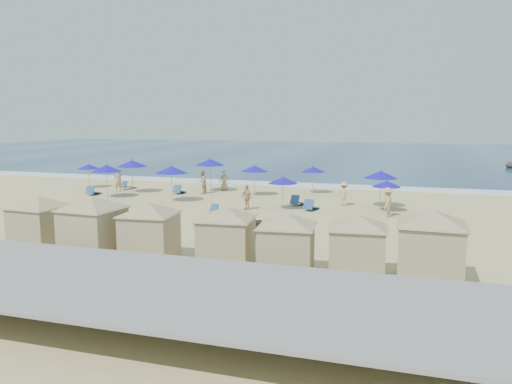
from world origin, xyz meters
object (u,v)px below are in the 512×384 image
trash_bin (254,229)px  beachgoer_2 (247,197)px  umbrella_0 (88,166)px  beachgoer_1 (202,182)px  cabana_3 (226,229)px  cabana_4 (287,237)px  beachgoer_3 (344,194)px  cabana_5 (357,239)px  umbrella_9 (386,184)px  umbrella_5 (254,169)px  beachgoer_0 (118,180)px  umbrella_8 (381,175)px  umbrella_2 (132,163)px  cabana_1 (93,220)px  umbrella_1 (106,168)px  umbrella_7 (313,169)px  cabana_6 (431,237)px  cabana_0 (39,216)px  umbrella_3 (210,162)px  beachgoer_5 (387,202)px  umbrella_6 (283,180)px  beachgoer_4 (224,180)px  cabana_2 (150,225)px

trash_bin → beachgoer_2: 7.55m
umbrella_0 → beachgoer_1: (10.48, -0.26, -0.87)m
cabana_3 → cabana_4: size_ratio=1.02×
cabana_3 → beachgoer_3: size_ratio=2.62×
cabana_5 → umbrella_9: size_ratio=2.04×
umbrella_5 → beachgoer_0: (-11.15, -1.12, -1.19)m
umbrella_0 → umbrella_8: (24.13, -2.44, 0.38)m
umbrella_0 → umbrella_2: umbrella_2 is taller
cabana_1 → umbrella_0: cabana_1 is taller
umbrella_1 → umbrella_5: bearing=22.4°
umbrella_1 → umbrella_8: umbrella_1 is taller
cabana_5 → umbrella_7: bearing=105.1°
umbrella_0 → trash_bin: bearing=-34.4°
cabana_6 → cabana_0: bearing=-178.6°
cabana_0 → beachgoer_1: (0.07, 17.82, -0.62)m
cabana_3 → umbrella_3: (-8.49, 18.94, 0.84)m
beachgoer_0 → beachgoer_5: size_ratio=1.00×
umbrella_6 → beachgoer_5: size_ratio=1.24×
cabana_3 → beachgoer_1: bearing=116.1°
cabana_3 → umbrella_5: size_ratio=1.78×
beachgoer_1 → beachgoer_2: (5.49, -5.52, -0.12)m
cabana_6 → umbrella_1: bearing=148.7°
umbrella_1 → umbrella_0: bearing=137.5°
cabana_0 → umbrella_2: 17.53m
umbrella_5 → umbrella_7: umbrella_5 is taller
cabana_4 → umbrella_8: (2.44, 15.91, 0.68)m
cabana_5 → umbrella_8: 15.46m
cabana_3 → beachgoer_2: bearing=104.6°
beachgoer_3 → umbrella_0: bearing=13.9°
cabana_0 → umbrella_1: cabana_0 is taller
cabana_3 → beachgoer_5: cabana_3 is taller
umbrella_5 → beachgoer_4: 4.09m
umbrella_5 → beachgoer_4: (-3.25, 2.14, -1.27)m
cabana_2 → beachgoer_2: size_ratio=2.62×
cabana_5 → umbrella_3: size_ratio=1.53×
beachgoer_2 → beachgoer_4: bearing=155.6°
trash_bin → umbrella_7: size_ratio=0.36×
umbrella_1 → umbrella_2: bearing=80.8°
cabana_3 → umbrella_0: size_ratio=2.04×
beachgoer_1 → cabana_5: bearing=39.0°
cabana_3 → umbrella_2: bearing=130.5°
cabana_5 → cabana_6: cabana_6 is taller
cabana_1 → cabana_6: 13.41m
beachgoer_3 → trash_bin: bearing=93.7°
cabana_1 → umbrella_1: size_ratio=1.83×
trash_bin → cabana_4: 6.39m
trash_bin → umbrella_6: 7.88m
cabana_6 → beachgoer_3: bearing=108.1°
umbrella_8 → cabana_6: bearing=-80.2°
cabana_1 → cabana_6: (13.39, 0.72, 0.03)m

